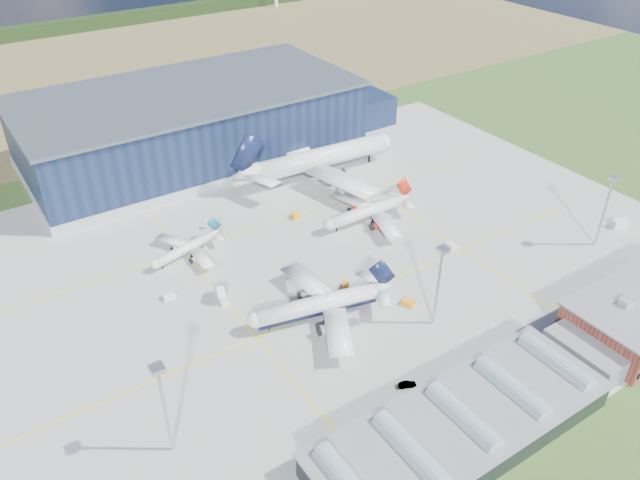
{
  "coord_description": "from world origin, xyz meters",
  "views": [
    {
      "loc": [
        -80.5,
        -114.71,
        104.07
      ],
      "look_at": [
        0.59,
        7.75,
        7.97
      ],
      "focal_mm": 35.0,
      "sensor_mm": 36.0,
      "label": 1
    }
  ],
  "objects": [
    {
      "name": "light_mast_center",
      "position": [
        10.0,
        -30.0,
        15.43
      ],
      "size": [
        2.6,
        2.6,
        23.0
      ],
      "color": "#ACAFB3",
      "rests_on": "ground"
    },
    {
      "name": "gse_tug_b",
      "position": [
        0.16,
        -5.54,
        0.57
      ],
      "size": [
        2.85,
        3.14,
        1.13
      ],
      "primitive_type": "cube",
      "rotation": [
        0.0,
        0.0,
        -0.55
      ],
      "color": "orange",
      "rests_on": "ground"
    },
    {
      "name": "ground",
      "position": [
        0.0,
        0.0,
        0.0
      ],
      "size": [
        600.0,
        600.0,
        0.0
      ],
      "primitive_type": "plane",
      "color": "#2F5520",
      "rests_on": "ground"
    },
    {
      "name": "car_b",
      "position": [
        -9.59,
        -43.07,
        0.67
      ],
      "size": [
        4.31,
        2.99,
        1.35
      ],
      "primitive_type": "imported",
      "rotation": [
        0.0,
        0.0,
        1.14
      ],
      "color": "#99999E",
      "rests_on": "ground"
    },
    {
      "name": "gse_cart_a",
      "position": [
        37.81,
        -7.05,
        0.72
      ],
      "size": [
        2.41,
        3.44,
        1.43
      ],
      "primitive_type": "cube",
      "rotation": [
        0.0,
        0.0,
        -0.06
      ],
      "color": "silver",
      "rests_on": "ground"
    },
    {
      "name": "apron",
      "position": [
        0.0,
        10.0,
        0.03
      ],
      "size": [
        220.0,
        160.0,
        0.08
      ],
      "color": "#9E9E99",
      "rests_on": "ground"
    },
    {
      "name": "airliner_navy",
      "position": [
        -13.45,
        -12.0,
        6.69
      ],
      "size": [
        48.75,
        48.07,
        13.38
      ],
      "primitive_type": null,
      "rotation": [
        0.0,
        0.0,
        2.92
      ],
      "color": "silver",
      "rests_on": "ground"
    },
    {
      "name": "airliner_widebody",
      "position": [
        31.88,
        53.74,
        10.7
      ],
      "size": [
        69.55,
        68.22,
        21.41
      ],
      "primitive_type": null,
      "rotation": [
        0.0,
        0.0,
        -0.06
      ],
      "color": "silver",
      "rests_on": "ground"
    },
    {
      "name": "car_a",
      "position": [
        67.67,
        -48.0,
        0.58
      ],
      "size": [
        3.4,
        1.41,
        1.15
      ],
      "primitive_type": "imported",
      "rotation": [
        0.0,
        0.0,
        1.56
      ],
      "color": "#99999E",
      "rests_on": "ground"
    },
    {
      "name": "gse_van_c",
      "position": [
        90.27,
        -27.59,
        1.29
      ],
      "size": [
        5.83,
        3.81,
        2.57
      ],
      "primitive_type": "cube",
      "rotation": [
        0.0,
        0.0,
        1.32
      ],
      "color": "silver",
      "rests_on": "ground"
    },
    {
      "name": "gse_tug_a",
      "position": [
        9.43,
        -21.0,
        0.7
      ],
      "size": [
        3.07,
        3.86,
        1.4
      ],
      "primitive_type": "cube",
      "rotation": [
        0.0,
        0.0,
        0.35
      ],
      "color": "orange",
      "rests_on": "ground"
    },
    {
      "name": "hangar",
      "position": [
        2.81,
        94.8,
        11.62
      ],
      "size": [
        145.0,
        62.0,
        26.1
      ],
      "color": "#101D38",
      "rests_on": "ground"
    },
    {
      "name": "gse_tug_c",
      "position": [
        7.85,
        33.14,
        0.74
      ],
      "size": [
        2.94,
        3.83,
        1.48
      ],
      "primitive_type": "cube",
      "rotation": [
        0.0,
        0.0,
        -0.27
      ],
      "color": "orange",
      "rests_on": "ground"
    },
    {
      "name": "glass_concourse",
      "position": [
        -6.45,
        -60.0,
        3.69
      ],
      "size": [
        78.0,
        23.0,
        8.6
      ],
      "color": "black",
      "rests_on": "ground"
    },
    {
      "name": "light_mast_west",
      "position": [
        -60.0,
        -30.0,
        15.43
      ],
      "size": [
        2.6,
        2.6,
        23.0
      ],
      "color": "#ACAFB3",
      "rests_on": "ground"
    },
    {
      "name": "gse_van_a",
      "position": [
        -11.13,
        1.35,
        1.28
      ],
      "size": [
        6.37,
        4.2,
        2.56
      ],
      "primitive_type": "cube",
      "rotation": [
        0.0,
        0.0,
        1.27
      ],
      "color": "silver",
      "rests_on": "ground"
    },
    {
      "name": "gse_cart_b",
      "position": [
        -41.81,
        16.5,
        0.72
      ],
      "size": [
        3.6,
        2.65,
        1.44
      ],
      "primitive_type": "cube",
      "rotation": [
        0.0,
        0.0,
        1.43
      ],
      "color": "silver",
      "rests_on": "ground"
    },
    {
      "name": "farmland",
      "position": [
        0.0,
        220.0,
        0.0
      ],
      "size": [
        600.0,
        220.0,
        0.01
      ],
      "primitive_type": "cube",
      "color": "olive",
      "rests_on": "ground"
    },
    {
      "name": "airliner_regional",
      "position": [
        -30.51,
        32.13,
        4.22
      ],
      "size": [
        31.44,
        31.03,
        8.45
      ],
      "primitive_type": null,
      "rotation": [
        0.0,
        0.0,
        3.39
      ],
      "color": "silver",
      "rests_on": "ground"
    },
    {
      "name": "airliner_red",
      "position": [
        25.22,
        18.85,
        5.67
      ],
      "size": [
        35.43,
        34.69,
        11.33
      ],
      "primitive_type": null,
      "rotation": [
        0.0,
        0.0,
        3.12
      ],
      "color": "silver",
      "rests_on": "ground"
    },
    {
      "name": "treeline",
      "position": [
        0.0,
        300.0,
        4.0
      ],
      "size": [
        600.0,
        8.0,
        8.0
      ],
      "primitive_type": "cube",
      "color": "black",
      "rests_on": "ground"
    },
    {
      "name": "airstair",
      "position": [
        -30.83,
        8.6,
        1.65
      ],
      "size": [
        2.9,
        5.44,
        3.3
      ],
      "primitive_type": "cube",
      "rotation": [
        0.0,
        0.0,
        -0.17
      ],
      "color": "silver",
      "rests_on": "ground"
    },
    {
      "name": "light_mast_east",
      "position": [
        75.0,
        -30.0,
        15.43
      ],
      "size": [
        2.6,
        2.6,
        23.0
      ],
      "color": "#ACAFB3",
      "rests_on": "ground"
    }
  ]
}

